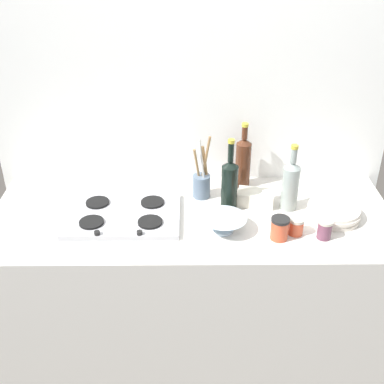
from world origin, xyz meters
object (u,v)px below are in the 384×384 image
butter_dish (256,198)px  utensil_crock (202,183)px  wine_bottle_mid_right (290,184)px  mixing_bowl (223,224)px  wine_bottle_mid_left (243,161)px  condiment_jar_front (325,229)px  condiment_jar_spare (296,226)px  stovetop_hob (123,215)px  condiment_jar_rear (280,228)px  wine_bottle_leftmost (229,184)px  plate_stack (333,212)px

butter_dish → utensil_crock: 0.26m
wine_bottle_mid_right → mixing_bowl: wine_bottle_mid_right is taller
wine_bottle_mid_left → utensil_crock: bearing=-152.0°
condiment_jar_front → condiment_jar_spare: (-0.11, 0.03, -0.00)m
stovetop_hob → utensil_crock: 0.40m
condiment_jar_front → wine_bottle_mid_left: bearing=123.6°
wine_bottle_mid_right → butter_dish: (-0.14, 0.03, -0.09)m
utensil_crock → condiment_jar_rear: (0.31, -0.34, -0.02)m
wine_bottle_leftmost → condiment_jar_rear: bearing=-50.2°
mixing_bowl → condiment_jar_rear: bearing=-13.4°
butter_dish → utensil_crock: bearing=163.5°
wine_bottle_mid_right → condiment_jar_spare: wine_bottle_mid_right is taller
butter_dish → condiment_jar_spare: size_ratio=2.18×
wine_bottle_leftmost → wine_bottle_mid_left: 0.23m
mixing_bowl → butter_dish: size_ratio=1.19×
condiment_jar_front → utensil_crock: bearing=145.7°
wine_bottle_leftmost → wine_bottle_mid_left: bearing=69.5°
wine_bottle_leftmost → butter_dish: (0.13, 0.04, -0.10)m
wine_bottle_leftmost → condiment_jar_rear: wine_bottle_leftmost is taller
wine_bottle_mid_right → condiment_jar_front: (0.11, -0.23, -0.08)m
condiment_jar_rear → wine_bottle_mid_right: bearing=71.3°
wine_bottle_mid_left → wine_bottle_mid_right: wine_bottle_mid_left is taller
wine_bottle_mid_right → condiment_jar_front: bearing=-65.3°
condiment_jar_rear → stovetop_hob: bearing=166.3°
plate_stack → butter_dish: size_ratio=1.42×
stovetop_hob → wine_bottle_mid_right: 0.75m
plate_stack → wine_bottle_mid_left: wine_bottle_mid_left is taller
butter_dish → condiment_jar_rear: condiment_jar_rear is taller
wine_bottle_mid_right → condiment_jar_rear: (-0.08, -0.23, -0.07)m
stovetop_hob → wine_bottle_mid_left: (0.55, 0.29, 0.12)m
stovetop_hob → butter_dish: 0.61m
utensil_crock → plate_stack: bearing=-18.1°
plate_stack → condiment_jar_rear: (-0.26, -0.15, 0.02)m
wine_bottle_leftmost → utensil_crock: bearing=136.9°
wine_bottle_mid_right → condiment_jar_spare: size_ratio=4.18×
condiment_jar_rear → utensil_crock: bearing=132.3°
utensil_crock → condiment_jar_front: bearing=-34.3°
condiment_jar_front → butter_dish: bearing=133.3°
wine_bottle_leftmost → wine_bottle_mid_left: (0.08, 0.22, 0.00)m
wine_bottle_mid_right → condiment_jar_rear: bearing=-108.7°
condiment_jar_spare → condiment_jar_rear: bearing=-156.2°
butter_dish → wine_bottle_leftmost: bearing=-162.9°
wine_bottle_mid_left → condiment_jar_spare: (0.18, -0.42, -0.09)m
stovetop_hob → plate_stack: (0.93, -0.01, 0.01)m
mixing_bowl → butter_dish: mixing_bowl is taller
wine_bottle_leftmost → mixing_bowl: bearing=-101.3°
wine_bottle_leftmost → condiment_jar_front: (0.38, -0.23, -0.09)m
utensil_crock → stovetop_hob: bearing=-152.7°
mixing_bowl → condiment_jar_rear: (0.23, -0.05, 0.01)m
wine_bottle_mid_right → mixing_bowl: 0.37m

